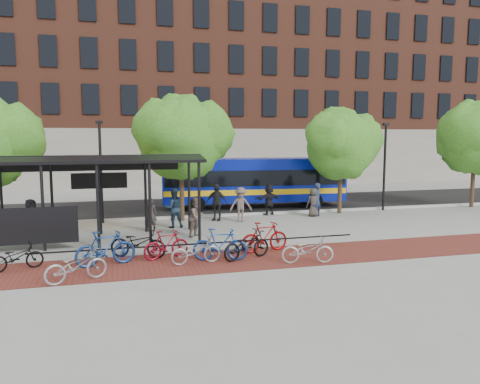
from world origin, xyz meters
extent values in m
plane|color=#9E9E99|center=(0.00, 0.00, 0.00)|extent=(160.00, 160.00, 0.00)
cube|color=black|center=(0.00, 8.00, 0.01)|extent=(160.00, 8.00, 0.01)
cube|color=#B7B7B2|center=(0.00, 4.00, 0.06)|extent=(160.00, 0.25, 0.12)
cube|color=maroon|center=(-2.00, -5.00, 0.00)|extent=(24.00, 3.00, 0.01)
cube|color=black|center=(-3.30, -4.10, 0.00)|extent=(12.00, 0.05, 0.95)
cube|color=brown|center=(10.00, 26.00, 10.00)|extent=(55.00, 14.00, 20.00)
cube|color=#7A664C|center=(-16.00, 40.00, 15.00)|extent=(22.00, 22.00, 30.00)
cylinder|color=black|center=(-11.00, 0.85, 1.65)|extent=(0.12, 0.12, 3.30)
cylinder|color=black|center=(-9.00, -1.85, 1.65)|extent=(0.12, 0.12, 3.30)
cylinder|color=black|center=(-9.00, 0.85, 1.65)|extent=(0.12, 0.12, 3.30)
cylinder|color=black|center=(-7.00, -1.85, 1.65)|extent=(0.12, 0.12, 3.30)
cylinder|color=black|center=(-7.00, 0.85, 1.65)|extent=(0.12, 0.12, 3.30)
cylinder|color=black|center=(-5.00, -1.85, 1.65)|extent=(0.12, 0.12, 3.30)
cylinder|color=black|center=(-5.00, 0.85, 1.65)|extent=(0.12, 0.12, 3.30)
cylinder|color=black|center=(-3.00, -1.85, 1.65)|extent=(0.12, 0.12, 3.30)
cylinder|color=black|center=(-3.00, 0.85, 1.65)|extent=(0.12, 0.12, 3.30)
cube|color=black|center=(-10.00, -1.90, 1.00)|extent=(4.50, 0.08, 1.40)
cube|color=black|center=(-8.00, -1.20, 3.45)|extent=(10.60, 1.65, 0.29)
cube|color=black|center=(-8.00, 0.20, 3.45)|extent=(10.60, 1.65, 0.29)
cube|color=black|center=(-8.00, 0.90, 3.05)|extent=(9.00, 0.10, 0.40)
cube|color=black|center=(-7.00, 0.95, 2.40)|extent=(2.40, 0.12, 0.70)
cube|color=#FF7200|center=(-7.00, 1.03, 2.40)|extent=(2.20, 0.02, 0.55)
sphere|color=#396E1D|center=(-11.00, 3.50, 4.28)|extent=(3.20, 3.20, 3.20)
cylinder|color=#382619|center=(-3.00, 3.30, 1.26)|extent=(0.24, 0.24, 2.52)
sphere|color=#396E1D|center=(-3.00, 3.30, 4.20)|extent=(4.20, 4.20, 4.20)
sphere|color=#396E1D|center=(-1.95, 3.50, 4.50)|extent=(3.36, 3.36, 3.36)
sphere|color=#396E1D|center=(-3.84, 3.00, 4.60)|extent=(3.15, 3.15, 3.15)
sphere|color=#396E1D|center=(-2.90, 3.70, 5.00)|extent=(2.94, 2.94, 2.94)
cylinder|color=#382619|center=(6.00, 3.30, 1.14)|extent=(0.24, 0.24, 2.27)
sphere|color=#396E1D|center=(6.00, 3.30, 3.79)|extent=(3.80, 3.80, 3.80)
sphere|color=#396E1D|center=(6.95, 3.50, 4.09)|extent=(3.04, 3.04, 3.04)
sphere|color=#396E1D|center=(5.24, 3.00, 4.20)|extent=(2.85, 2.85, 2.85)
sphere|color=#396E1D|center=(6.10, 3.70, 4.59)|extent=(2.66, 2.66, 2.66)
cylinder|color=#382619|center=(15.00, 3.30, 1.22)|extent=(0.24, 0.24, 2.45)
sphere|color=#396E1D|center=(15.00, 3.30, 4.21)|extent=(4.40, 4.40, 4.40)
sphere|color=#396E1D|center=(14.12, 3.00, 4.61)|extent=(3.30, 3.30, 3.30)
sphere|color=#396E1D|center=(15.10, 3.70, 5.01)|extent=(3.08, 3.08, 3.08)
cylinder|color=black|center=(-7.00, 3.60, 2.50)|extent=(0.14, 0.14, 5.00)
cube|color=black|center=(-7.00, 3.60, 5.05)|extent=(0.35, 0.20, 0.15)
cylinder|color=black|center=(9.00, 3.60, 2.50)|extent=(0.14, 0.14, 5.00)
cube|color=black|center=(9.00, 3.60, 5.05)|extent=(0.35, 0.20, 0.15)
cube|color=#0818A0|center=(1.91, 6.74, 1.70)|extent=(11.31, 3.34, 2.55)
cube|color=black|center=(1.91, 6.74, 1.90)|extent=(11.09, 3.36, 0.93)
cube|color=yellow|center=(1.91, 6.74, 1.07)|extent=(11.20, 3.38, 0.33)
cube|color=#0818A0|center=(1.91, 6.74, 2.93)|extent=(11.07, 3.08, 0.17)
cylinder|color=black|center=(-1.74, 5.83, 0.45)|extent=(0.91, 0.33, 0.89)
cylinder|color=black|center=(-1.54, 8.24, 0.45)|extent=(0.91, 0.33, 0.89)
cylinder|color=black|center=(5.37, 5.24, 0.45)|extent=(0.91, 0.33, 0.89)
cylinder|color=black|center=(5.57, 7.64, 0.45)|extent=(0.91, 0.33, 0.89)
imported|color=black|center=(-9.52, -4.41, 0.44)|extent=(1.77, 1.12, 0.88)
imported|color=gray|center=(-7.54, -6.18, 0.49)|extent=(1.99, 1.30, 0.99)
imported|color=navy|center=(-6.71, -4.61, 0.61)|extent=(2.10, 1.04, 1.22)
imported|color=black|center=(-5.59, -3.82, 0.54)|extent=(2.19, 1.49, 1.09)
imported|color=maroon|center=(-4.62, -4.22, 0.52)|extent=(1.80, 1.00, 1.04)
imported|color=#969799|center=(-3.71, -5.14, 0.46)|extent=(1.81, 0.82, 0.92)
imported|color=navy|center=(-2.82, -4.98, 0.58)|extent=(2.01, 1.00, 1.16)
imported|color=black|center=(-1.87, -5.02, 0.51)|extent=(2.07, 1.33, 1.03)
imported|color=maroon|center=(-0.92, -4.17, 0.58)|extent=(2.00, 0.87, 1.16)
imported|color=#A6A6A9|center=(0.02, -6.08, 0.47)|extent=(1.90, 0.99, 0.95)
imported|color=black|center=(-9.91, 1.02, 0.83)|extent=(0.94, 0.95, 1.67)
imported|color=#38302D|center=(-4.77, 0.96, 0.77)|extent=(0.63, 0.48, 1.54)
imported|color=#1D3044|center=(-3.66, 1.48, 0.95)|extent=(0.98, 0.80, 1.90)
imported|color=brown|center=(-0.16, 2.11, 0.89)|extent=(1.19, 0.73, 1.78)
imported|color=black|center=(-1.27, 2.82, 0.95)|extent=(1.19, 0.98, 1.90)
imported|color=black|center=(1.93, 3.80, 0.86)|extent=(1.66, 0.90, 1.71)
imported|color=#3D3631|center=(4.10, 2.66, 0.78)|extent=(0.80, 0.55, 1.56)
imported|color=#212D4E|center=(4.28, 2.67, 0.92)|extent=(0.79, 0.68, 1.84)
imported|color=brown|center=(-2.93, -0.82, 0.87)|extent=(1.06, 1.05, 1.73)
camera|label=1|loc=(-6.31, -20.70, 4.37)|focal=35.00mm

